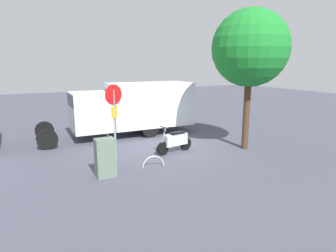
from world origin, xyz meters
TOP-DOWN VIEW (x-y plane):
  - ground_plane at (0.00, 0.00)m, footprint 60.00×60.00m
  - box_truck_near at (0.75, -3.43)m, footprint 8.01×2.31m
  - motorcycle at (0.27, 0.44)m, footprint 1.80×0.63m
  - stop_sign at (2.90, 0.50)m, footprint 0.71×0.33m
  - street_tree at (-2.80, 1.33)m, footprint 3.24×3.24m
  - utility_cabinet at (3.63, 1.75)m, footprint 0.64×0.46m
  - bike_rack_hoop at (1.83, 1.63)m, footprint 0.85×0.13m

SIDE VIEW (x-z plane):
  - ground_plane at x=0.00m, z-range 0.00..0.00m
  - bike_rack_hoop at x=1.83m, z-range -0.43..0.43m
  - motorcycle at x=0.27m, z-range -0.08..1.12m
  - utility_cabinet at x=3.63m, z-range 0.00..1.32m
  - box_truck_near at x=0.75m, z-range 0.18..2.91m
  - stop_sign at x=2.90m, z-range 0.50..3.48m
  - street_tree at x=-2.80m, z-range 1.35..7.33m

